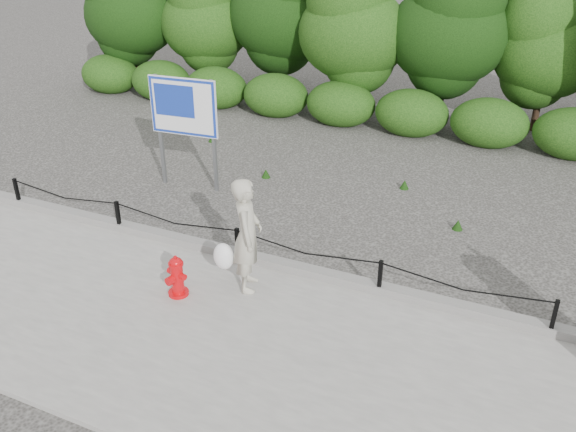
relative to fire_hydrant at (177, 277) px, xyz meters
The scene contains 8 objects.
ground 1.42m from the fire_hydrant, 75.53° to the left, with size 90.00×90.00×0.00m, color #2D2B28.
sidewalk 0.85m from the fire_hydrant, 63.74° to the right, with size 14.00×4.00×0.08m, color gray.
curb 1.43m from the fire_hydrant, 76.04° to the left, with size 14.00×0.22×0.14m, color slate.
chain_barrier 1.36m from the fire_hydrant, 75.53° to the left, with size 10.06×0.06×0.60m.
treeline 10.53m from the fire_hydrant, 83.99° to the left, with size 20.46×3.89×5.07m.
fire_hydrant is the anchor object (origin of this frame).
pedestrian 1.23m from the fire_hydrant, 36.55° to the left, with size 0.85×0.80×1.86m.
advertising_sign 4.43m from the fire_hydrant, 120.41° to the left, with size 1.50×0.23×2.41m.
Camera 1 is at (4.49, -7.78, 5.51)m, focal length 38.00 mm.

